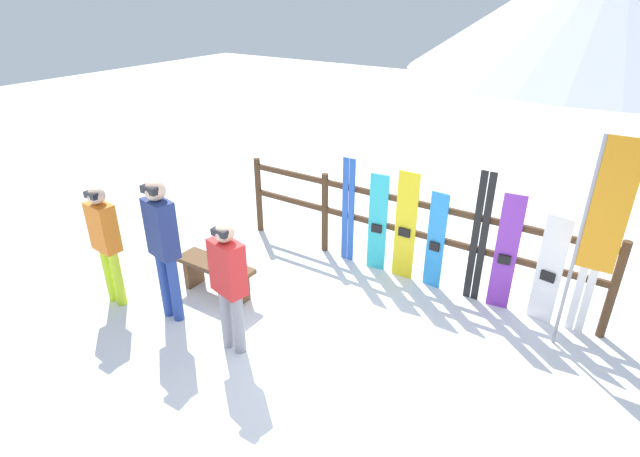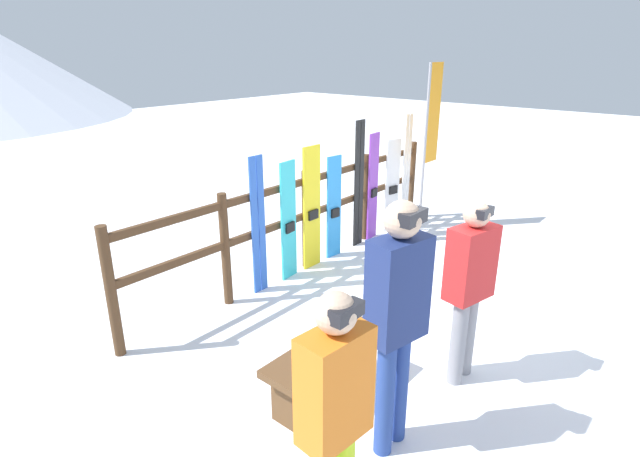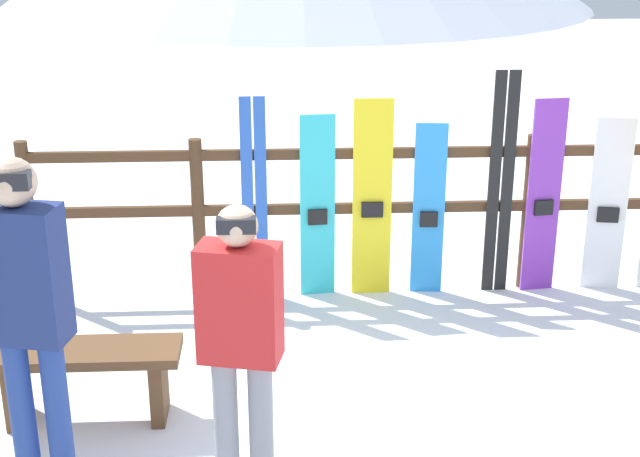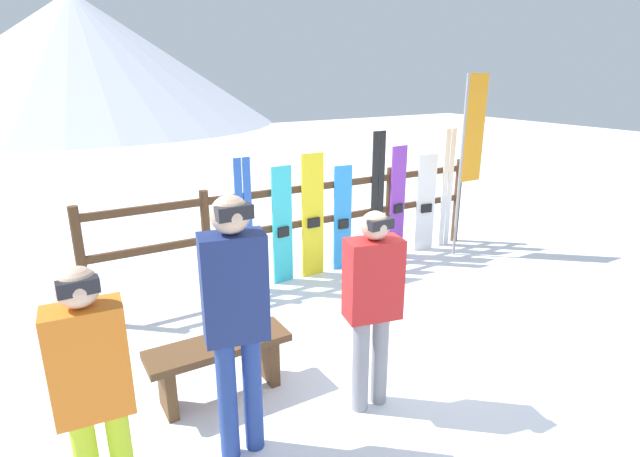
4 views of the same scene
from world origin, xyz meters
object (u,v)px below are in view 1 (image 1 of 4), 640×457
at_px(snowboard_blue, 436,241).
at_px(snowboard_white, 549,271).
at_px(person_orange, 105,238).
at_px(rental_flag, 597,224).
at_px(bench, 215,272).
at_px(snowboard_yellow, 405,227).
at_px(ski_pair_black, 479,238).
at_px(snowboard_cyan, 378,223).
at_px(snowboard_purple, 506,254).
at_px(person_navy, 163,240).
at_px(ski_pair_white, 590,268).
at_px(ski_pair_blue, 348,211).
at_px(person_red, 229,279).

relative_size(snowboard_blue, snowboard_white, 0.98).
distance_m(person_orange, rental_flag, 5.58).
xyz_separation_m(bench, snowboard_blue, (2.33, 1.78, 0.34)).
bearing_deg(snowboard_yellow, person_orange, -137.17).
distance_m(ski_pair_black, rental_flag, 1.45).
relative_size(snowboard_cyan, snowboard_blue, 1.06).
bearing_deg(ski_pair_black, snowboard_white, -0.23).
bearing_deg(rental_flag, snowboard_purple, 156.98).
xyz_separation_m(bench, person_navy, (-0.09, -0.68, 0.74)).
relative_size(person_orange, ski_pair_black, 0.91).
height_order(snowboard_white, ski_pair_white, ski_pair_white).
bearing_deg(snowboard_yellow, snowboard_purple, -0.00).
bearing_deg(ski_pair_blue, ski_pair_black, 0.00).
bearing_deg(person_orange, snowboard_yellow, 42.83).
bearing_deg(ski_pair_white, rental_flag, -95.80).
bearing_deg(snowboard_yellow, snowboard_white, -0.00).
height_order(person_red, ski_pair_blue, ski_pair_blue).
distance_m(ski_pair_blue, snowboard_blue, 1.36).
distance_m(person_red, person_navy, 1.06).
bearing_deg(snowboard_white, ski_pair_black, 179.77).
bearing_deg(bench, person_orange, -138.21).
height_order(person_red, person_navy, person_navy).
distance_m(person_navy, snowboard_blue, 3.47).
height_order(snowboard_yellow, ski_pair_black, ski_pair_black).
xyz_separation_m(snowboard_blue, ski_pair_white, (1.82, 0.00, 0.18)).
relative_size(person_navy, snowboard_blue, 1.32).
distance_m(person_navy, snowboard_yellow, 3.16).
bearing_deg(ski_pair_black, snowboard_blue, -179.64).
relative_size(bench, ski_pair_black, 0.63).
xyz_separation_m(ski_pair_black, rental_flag, (1.23, -0.38, 0.67)).
distance_m(bench, rental_flag, 4.51).
relative_size(bench, snowboard_white, 0.80).
distance_m(person_navy, rental_flag, 4.71).
bearing_deg(person_orange, bench, 41.79).
bearing_deg(rental_flag, person_orange, -155.98).
xyz_separation_m(bench, ski_pair_white, (4.15, 1.78, 0.53)).
bearing_deg(snowboard_blue, snowboard_purple, 0.01).
relative_size(person_orange, ski_pair_white, 0.93).
xyz_separation_m(snowboard_white, rental_flag, (0.37, -0.37, 0.86)).
height_order(bench, snowboard_purple, snowboard_purple).
distance_m(person_navy, snowboard_cyan, 2.93).
height_order(person_red, ski_pair_white, ski_pair_white).
xyz_separation_m(person_orange, snowboard_cyan, (2.42, 2.63, -0.22)).
bearing_deg(snowboard_cyan, person_navy, -122.28).
relative_size(snowboard_cyan, snowboard_white, 1.04).
distance_m(person_red, snowboard_blue, 2.85).
height_order(person_orange, snowboard_purple, person_orange).
bearing_deg(rental_flag, person_red, -146.16).
bearing_deg(snowboard_cyan, ski_pair_black, 0.14).
bearing_deg(rental_flag, snowboard_yellow, 170.44).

